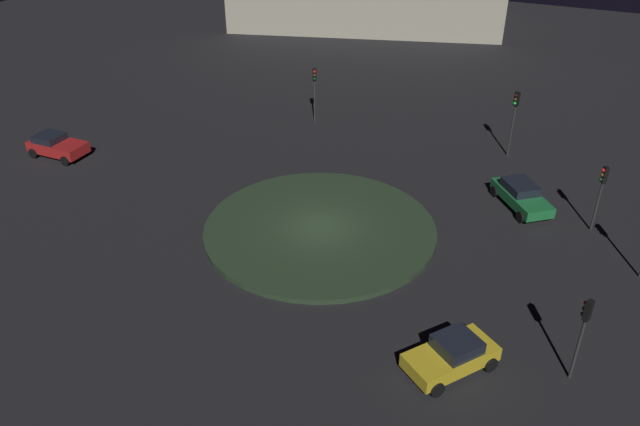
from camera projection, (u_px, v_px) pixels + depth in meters
The scene contains 9 objects.
ground_plane at pixel (320, 231), 34.85m from camera, with size 117.96×117.96×0.00m, color black.
roundabout_island at pixel (320, 229), 34.78m from camera, with size 12.73×12.73×0.28m, color #263823.
car_red at pixel (57, 145), 42.44m from camera, with size 2.10×3.84×1.45m.
car_yellow at pixel (452, 354), 25.62m from camera, with size 4.12×3.71×1.49m.
car_green at pixel (521, 195), 36.74m from camera, with size 4.40×4.02×1.42m.
traffic_light_northeast at pixel (315, 84), 46.28m from camera, with size 0.39×0.37×4.10m.
traffic_light_southwest at pixel (584, 324), 24.12m from camera, with size 0.36×0.39×3.94m.
traffic_light_southeast at pixel (514, 111), 41.23m from camera, with size 0.40×0.37×4.47m.
traffic_light_southeast_near at pixel (601, 186), 33.51m from camera, with size 0.36×0.39×3.87m.
Camera 1 is at (-26.72, -11.93, 18.97)m, focal length 35.62 mm.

